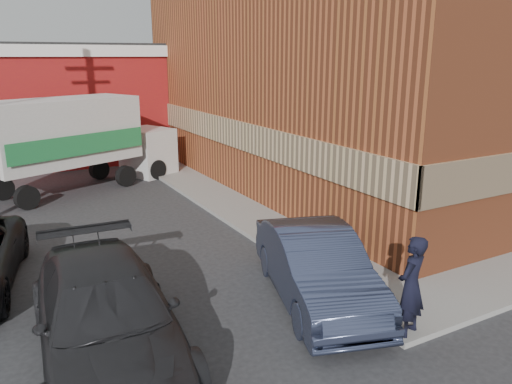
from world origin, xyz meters
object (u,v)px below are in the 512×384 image
brick_building (382,65)px  suv_b (106,316)px  box_truck (79,137)px  sedan (316,267)px  man (411,286)px

brick_building → suv_b: size_ratio=3.28×
suv_b → box_truck: (1.79, 11.91, 1.23)m
suv_b → sedan: bearing=4.4°
suv_b → box_truck: box_truck is taller
suv_b → box_truck: 12.11m
suv_b → brick_building: bearing=36.3°
man → sedan: bearing=-94.2°
sedan → suv_b: bearing=-162.8°
sedan → box_truck: 12.25m
sedan → brick_building: bearing=59.6°
brick_building → suv_b: 16.53m
man → brick_building: bearing=-150.0°
sedan → box_truck: bearing=119.3°
brick_building → man: 14.14m
brick_building → sedan: brick_building is taller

